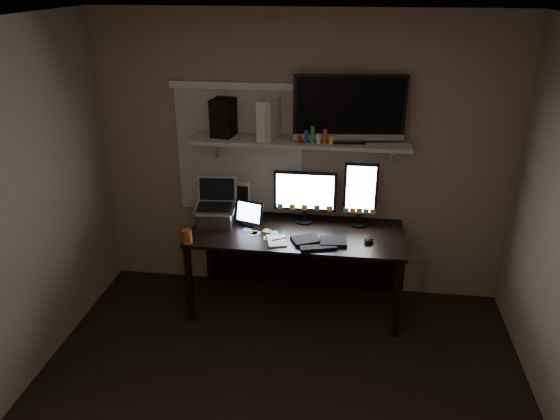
% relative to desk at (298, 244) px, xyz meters
% --- Properties ---
extents(ceiling, '(3.60, 3.60, 0.00)m').
position_rel_desk_xyz_m(ceiling, '(0.00, -1.55, 1.95)').
color(ceiling, silver).
rests_on(ceiling, back_wall).
extents(back_wall, '(3.60, 0.00, 3.60)m').
position_rel_desk_xyz_m(back_wall, '(0.00, 0.25, 0.70)').
color(back_wall, '#83715E').
rests_on(back_wall, floor).
extents(window_blinds, '(1.10, 0.02, 1.10)m').
position_rel_desk_xyz_m(window_blinds, '(-0.55, 0.24, 0.75)').
color(window_blinds, beige).
rests_on(window_blinds, back_wall).
extents(desk, '(1.80, 0.75, 0.73)m').
position_rel_desk_xyz_m(desk, '(0.00, 0.00, 0.00)').
color(desk, black).
rests_on(desk, floor).
extents(wall_shelf, '(1.80, 0.35, 0.03)m').
position_rel_desk_xyz_m(wall_shelf, '(0.00, 0.08, 0.91)').
color(wall_shelf, '#ACACA7').
rests_on(wall_shelf, back_wall).
extents(monitor_landscape, '(0.54, 0.06, 0.47)m').
position_rel_desk_xyz_m(monitor_landscape, '(0.05, 0.10, 0.41)').
color(monitor_landscape, black).
rests_on(monitor_landscape, desk).
extents(monitor_portrait, '(0.28, 0.05, 0.57)m').
position_rel_desk_xyz_m(monitor_portrait, '(0.52, 0.10, 0.46)').
color(monitor_portrait, black).
rests_on(monitor_portrait, desk).
extents(keyboard, '(0.48, 0.29, 0.03)m').
position_rel_desk_xyz_m(keyboard, '(0.21, -0.29, 0.19)').
color(keyboard, black).
rests_on(keyboard, desk).
extents(mouse, '(0.10, 0.13, 0.04)m').
position_rel_desk_xyz_m(mouse, '(0.60, -0.23, 0.20)').
color(mouse, black).
rests_on(mouse, desk).
extents(notepad, '(0.19, 0.24, 0.01)m').
position_rel_desk_xyz_m(notepad, '(-0.14, -0.32, 0.18)').
color(notepad, white).
rests_on(notepad, desk).
extents(tablet, '(0.28, 0.18, 0.23)m').
position_rel_desk_xyz_m(tablet, '(-0.42, -0.05, 0.29)').
color(tablet, black).
rests_on(tablet, desk).
extents(file_sorter, '(0.26, 0.16, 0.30)m').
position_rel_desk_xyz_m(file_sorter, '(-0.58, 0.19, 0.33)').
color(file_sorter, black).
rests_on(file_sorter, desk).
extents(laptop, '(0.37, 0.31, 0.39)m').
position_rel_desk_xyz_m(laptop, '(-0.72, -0.07, 0.37)').
color(laptop, '#ADACB1').
rests_on(laptop, desk).
extents(cup, '(0.09, 0.09, 0.12)m').
position_rel_desk_xyz_m(cup, '(-0.85, -0.44, 0.23)').
color(cup, '#96421B').
rests_on(cup, desk).
extents(sticky_notes, '(0.33, 0.28, 0.00)m').
position_rel_desk_xyz_m(sticky_notes, '(-0.29, -0.20, 0.18)').
color(sticky_notes, yellow).
rests_on(sticky_notes, desk).
extents(tv, '(0.91, 0.26, 0.54)m').
position_rel_desk_xyz_m(tv, '(0.39, 0.07, 1.19)').
color(tv, black).
rests_on(tv, wall_shelf).
extents(game_console, '(0.17, 0.29, 0.33)m').
position_rel_desk_xyz_m(game_console, '(-0.26, 0.08, 1.09)').
color(game_console, beige).
rests_on(game_console, wall_shelf).
extents(speaker, '(0.20, 0.23, 0.31)m').
position_rel_desk_xyz_m(speaker, '(-0.65, 0.10, 1.08)').
color(speaker, black).
rests_on(speaker, wall_shelf).
extents(bottles, '(0.22, 0.11, 0.14)m').
position_rel_desk_xyz_m(bottles, '(0.13, -0.01, 1.00)').
color(bottles, '#A50F0C').
rests_on(bottles, wall_shelf).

